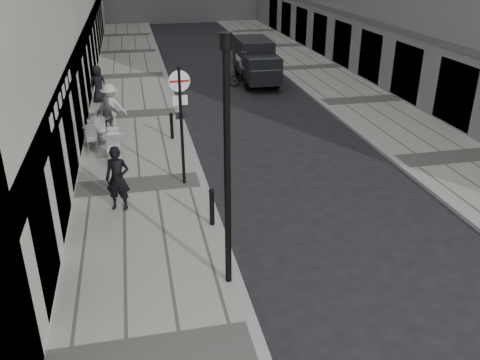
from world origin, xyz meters
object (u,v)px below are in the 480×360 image
object	(u,v)px
lamppost	(227,156)
sign_post	(181,111)
walking_man	(118,179)
cyclist	(245,72)
panel_van	(256,59)

from	to	relation	value
lamppost	sign_post	bearing A→B (deg)	94.20
lamppost	walking_man	bearing A→B (deg)	120.42
lamppost	cyclist	bearing A→B (deg)	76.20
sign_post	lamppost	distance (m)	5.50
panel_van	cyclist	distance (m)	1.28
lamppost	cyclist	world-z (taller)	lamppost
lamppost	panel_van	distance (m)	19.18
sign_post	cyclist	xyz separation A→B (m)	(4.71, 12.09, -1.75)
sign_post	cyclist	bearing A→B (deg)	65.54
walking_man	sign_post	distance (m)	2.82
cyclist	walking_man	bearing A→B (deg)	-114.89
walking_man	lamppost	distance (m)	5.19
cyclist	sign_post	bearing A→B (deg)	-109.65
lamppost	panel_van	world-z (taller)	lamppost
walking_man	cyclist	bearing A→B (deg)	78.51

